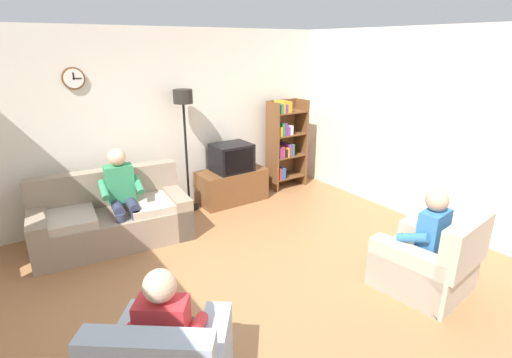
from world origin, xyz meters
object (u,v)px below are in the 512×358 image
floor_lamp (184,117)px  person_in_left_armchair (168,329)px  couch (112,219)px  armchair_near_bookshelf (427,265)px  bookshelf (284,142)px  person_in_right_armchair (423,234)px  person_on_couch (122,192)px  tv_stand (232,186)px  tv (232,157)px

floor_lamp → person_in_left_armchair: 3.61m
couch → armchair_near_bookshelf: same height
bookshelf → floor_lamp: size_ratio=0.85×
person_in_left_armchair → person_in_right_armchair: same height
person_on_couch → person_in_right_armchair: (2.28, -2.73, -0.09)m
bookshelf → person_in_right_armchair: (-0.72, -3.25, -0.22)m
floor_lamp → person_in_left_armchair: floor_lamp is taller
tv_stand → floor_lamp: size_ratio=0.59×
tv → person_on_couch: (-1.86, -0.42, -0.05)m
person_in_left_armchair → armchair_near_bookshelf: bearing=-5.0°
tv → person_in_left_armchair: person_in_left_armchair is taller
person_in_right_armchair → tv: bearing=97.5°
person_on_couch → bookshelf: bearing=9.8°
couch → tv_stand: couch is taller
tv_stand → person_in_right_armchair: person_in_right_armchair is taller
couch → person_on_couch: (0.14, -0.11, 0.39)m
bookshelf → person_in_left_armchair: bookshelf is taller
bookshelf → person_on_couch: bookshelf is taller
tv → floor_lamp: floor_lamp is taller
bookshelf → armchair_near_bookshelf: size_ratio=1.60×
armchair_near_bookshelf → tv: bearing=97.5°
couch → person_in_left_armchair: size_ratio=1.77×
armchair_near_bookshelf → tv_stand: bearing=97.4°
armchair_near_bookshelf → person_in_right_armchair: bearing=97.4°
couch → floor_lamp: bearing=18.8°
tv_stand → person_in_right_armchair: bearing=-82.6°
tv_stand → bookshelf: (1.13, 0.07, 0.56)m
tv → armchair_near_bookshelf: bearing=-82.5°
floor_lamp → person_on_couch: 1.47m
couch → person_in_right_armchair: person_in_right_armchair is taller
floor_lamp → person_on_couch: bearing=-154.5°
tv_stand → bookshelf: bookshelf is taller
tv_stand → bookshelf: size_ratio=0.70×
bookshelf → person_in_left_armchair: bearing=-138.0°
person_on_couch → floor_lamp: bearing=25.5°
tv → armchair_near_bookshelf: 3.30m
armchair_near_bookshelf → person_in_right_armchair: (-0.01, 0.09, 0.32)m
tv_stand → person_in_left_armchair: size_ratio=0.98×
armchair_near_bookshelf → person_on_couch: (-2.29, 2.82, 0.41)m
floor_lamp → couch: bearing=-161.2°
tv → person_on_couch: size_ratio=0.48×
person_in_left_armchair → person_in_right_armchair: (2.72, -0.15, 0.00)m
tv_stand → tv: (-0.00, -0.02, 0.48)m
person_in_left_armchair → tv: bearing=52.5°
floor_lamp → person_in_right_armchair: floor_lamp is taller
tv_stand → person_on_couch: (-1.86, -0.45, 0.43)m
couch → person_in_right_armchair: (2.41, -2.84, 0.29)m
floor_lamp → armchair_near_bookshelf: bearing=-71.2°
armchair_near_bookshelf → person_on_couch: person_on_couch is taller
armchair_near_bookshelf → bookshelf: bearing=78.1°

